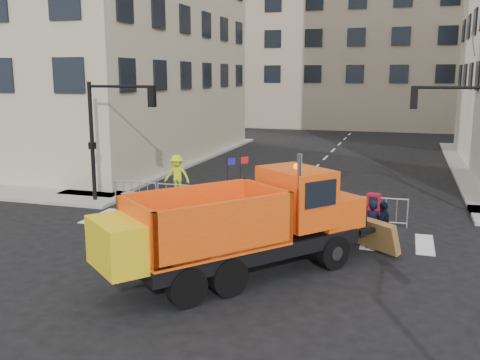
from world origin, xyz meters
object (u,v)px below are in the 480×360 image
(cop_b, at_px, (340,222))
(worker, at_px, (177,175))
(cop_a, at_px, (372,224))
(newspaper_box, at_px, (373,208))
(plow_truck, at_px, (240,223))
(cop_c, at_px, (383,226))

(cop_b, bearing_deg, worker, -2.19)
(cop_a, xyz_separation_m, newspaper_box, (-0.12, 2.78, -0.10))
(cop_b, bearing_deg, plow_truck, 86.28)
(worker, bearing_deg, cop_a, -28.69)
(plow_truck, relative_size, cop_c, 5.28)
(worker, xyz_separation_m, newspaper_box, (9.03, -2.01, -0.41))
(plow_truck, xyz_separation_m, cop_b, (2.37, 3.76, -0.79))
(cop_b, bearing_deg, cop_a, -149.53)
(cop_a, distance_m, newspaper_box, 2.78)
(cop_a, height_order, newspaper_box, cop_a)
(cop_a, height_order, worker, worker)
(cop_a, bearing_deg, plow_truck, 42.78)
(plow_truck, bearing_deg, cop_a, -2.27)
(cop_a, bearing_deg, cop_c, 159.12)
(cop_b, xyz_separation_m, worker, (-8.12, 4.82, 0.31))
(cop_b, relative_size, worker, 0.83)
(cop_a, bearing_deg, cop_b, -3.47)
(cop_c, distance_m, newspaper_box, 2.92)
(cop_c, bearing_deg, newspaper_box, -153.76)
(cop_a, xyz_separation_m, cop_b, (-1.02, -0.04, -0.01))
(cop_b, distance_m, worker, 9.45)
(cop_a, relative_size, newspaper_box, 1.46)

